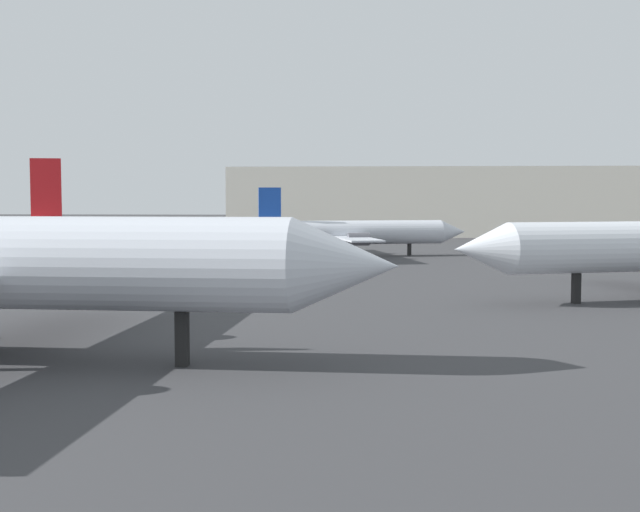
% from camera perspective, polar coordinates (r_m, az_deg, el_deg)
% --- Properties ---
extents(airplane_far_left, '(26.12, 23.56, 7.72)m').
position_cam_1_polar(airplane_far_left, '(95.37, 2.11, 1.58)').
color(airplane_far_left, silver).
rests_on(airplane_far_left, ground_plane).
extents(terminal_building, '(79.81, 18.92, 11.61)m').
position_cam_1_polar(terminal_building, '(149.06, 9.64, 3.61)').
color(terminal_building, beige).
rests_on(terminal_building, ground_plane).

